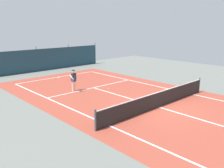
# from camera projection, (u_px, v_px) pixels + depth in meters

# --- Properties ---
(ground_plane) EXTENTS (36.00, 36.00, 0.00)m
(ground_plane) POSITION_uv_depth(u_px,v_px,m) (159.00, 107.00, 14.78)
(ground_plane) COLOR slate
(court_surface) EXTENTS (11.02, 26.60, 0.01)m
(court_surface) POSITION_uv_depth(u_px,v_px,m) (159.00, 107.00, 14.78)
(court_surface) COLOR brown
(court_surface) RESTS_ON ground
(tennis_net) EXTENTS (10.12, 0.10, 1.10)m
(tennis_net) POSITION_uv_depth(u_px,v_px,m) (159.00, 99.00, 14.66)
(tennis_net) COLOR black
(tennis_net) RESTS_ON ground
(back_fence) EXTENTS (16.30, 0.98, 2.70)m
(back_fence) POSITION_uv_depth(u_px,v_px,m) (35.00, 65.00, 26.35)
(back_fence) COLOR #1E3D4C
(back_fence) RESTS_ON ground
(tennis_player) EXTENTS (0.70, 0.76, 1.64)m
(tennis_player) POSITION_uv_depth(u_px,v_px,m) (74.00, 79.00, 18.13)
(tennis_player) COLOR beige
(tennis_player) RESTS_ON ground
(tennis_ball_near_player) EXTENTS (0.07, 0.07, 0.07)m
(tennis_ball_near_player) POSITION_uv_depth(u_px,v_px,m) (22.00, 84.00, 20.59)
(tennis_ball_near_player) COLOR #CCDB33
(tennis_ball_near_player) RESTS_ON ground
(tennis_ball_midcourt) EXTENTS (0.07, 0.07, 0.07)m
(tennis_ball_midcourt) POSITION_uv_depth(u_px,v_px,m) (88.00, 74.00, 24.40)
(tennis_ball_midcourt) COLOR #CCDB33
(tennis_ball_midcourt) RESTS_ON ground
(tennis_ball_by_sideline) EXTENTS (0.07, 0.07, 0.07)m
(tennis_ball_by_sideline) POSITION_uv_depth(u_px,v_px,m) (108.00, 89.00, 18.94)
(tennis_ball_by_sideline) COLOR #CCDB33
(tennis_ball_by_sideline) RESTS_ON ground
(water_bottle) EXTENTS (0.08, 0.08, 0.24)m
(water_bottle) POSITION_uv_depth(u_px,v_px,m) (181.00, 85.00, 19.81)
(water_bottle) COLOR #D84C38
(water_bottle) RESTS_ON ground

